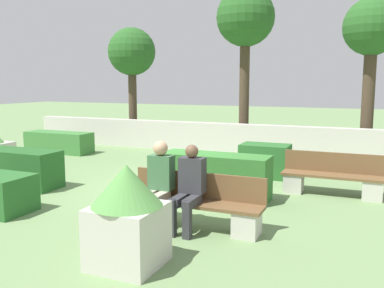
# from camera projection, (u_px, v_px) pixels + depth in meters

# --- Properties ---
(ground_plane) EXTENTS (60.00, 60.00, 0.00)m
(ground_plane) POSITION_uv_depth(u_px,v_px,m) (162.00, 188.00, 8.99)
(ground_plane) COLOR #6B8956
(perimeter_wall) EXTENTS (14.71, 0.30, 0.93)m
(perimeter_wall) POSITION_uv_depth(u_px,v_px,m) (233.00, 139.00, 13.29)
(perimeter_wall) COLOR beige
(perimeter_wall) RESTS_ON ground_plane
(bench_front) EXTENTS (2.16, 0.49, 0.82)m
(bench_front) POSITION_uv_depth(u_px,v_px,m) (194.00, 207.00, 6.54)
(bench_front) COLOR brown
(bench_front) RESTS_ON ground_plane
(bench_left_side) EXTENTS (1.94, 0.48, 0.82)m
(bench_left_side) POSITION_uv_depth(u_px,v_px,m) (332.00, 179.00, 8.41)
(bench_left_side) COLOR brown
(bench_left_side) RESTS_ON ground_plane
(person_seated_man) EXTENTS (0.38, 0.64, 1.29)m
(person_seated_man) POSITION_uv_depth(u_px,v_px,m) (189.00, 185.00, 6.36)
(person_seated_man) COLOR #333338
(person_seated_man) RESTS_ON ground_plane
(person_seated_woman) EXTENTS (0.38, 0.64, 1.32)m
(person_seated_woman) POSITION_uv_depth(u_px,v_px,m) (158.00, 180.00, 6.56)
(person_seated_woman) COLOR #B2A893
(person_seated_woman) RESTS_ON ground_plane
(hedge_block_near_left) EXTENTS (2.19, 0.74, 0.65)m
(hedge_block_near_left) POSITION_uv_depth(u_px,v_px,m) (59.00, 142.00, 13.48)
(hedge_block_near_left) COLOR #3D7A38
(hedge_block_near_left) RESTS_ON ground_plane
(hedge_block_near_right) EXTENTS (1.12, 0.71, 0.77)m
(hedge_block_near_right) POSITION_uv_depth(u_px,v_px,m) (265.00, 161.00, 10.04)
(hedge_block_near_right) COLOR #286028
(hedge_block_near_right) RESTS_ON ground_plane
(hedge_block_mid_left) EXTENTS (1.90, 0.72, 0.79)m
(hedge_block_mid_left) POSITION_uv_depth(u_px,v_px,m) (18.00, 168.00, 9.11)
(hedge_block_mid_left) COLOR #235623
(hedge_block_mid_left) RESTS_ON ground_plane
(hedge_block_mid_right) EXTENTS (2.10, 0.67, 0.85)m
(hedge_block_mid_right) POSITION_uv_depth(u_px,v_px,m) (215.00, 176.00, 8.22)
(hedge_block_mid_right) COLOR #33702D
(hedge_block_mid_right) RESTS_ON ground_plane
(planter_corner_left) EXTENTS (0.87, 0.87, 1.25)m
(planter_corner_left) POSITION_uv_depth(u_px,v_px,m) (127.00, 214.00, 5.13)
(planter_corner_left) COLOR beige
(planter_corner_left) RESTS_ON ground_plane
(tree_leftmost) EXTENTS (1.71, 1.71, 4.15)m
(tree_leftmost) POSITION_uv_depth(u_px,v_px,m) (132.00, 54.00, 15.41)
(tree_leftmost) COLOR #473828
(tree_leftmost) RESTS_ON ground_plane
(tree_center_left) EXTENTS (1.88, 1.88, 5.22)m
(tree_center_left) POSITION_uv_depth(u_px,v_px,m) (245.00, 21.00, 13.73)
(tree_center_left) COLOR #473828
(tree_center_left) RESTS_ON ground_plane
(tree_center_right) EXTENTS (1.68, 1.68, 4.65)m
(tree_center_right) POSITION_uv_depth(u_px,v_px,m) (372.00, 33.00, 12.46)
(tree_center_right) COLOR #473828
(tree_center_right) RESTS_ON ground_plane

